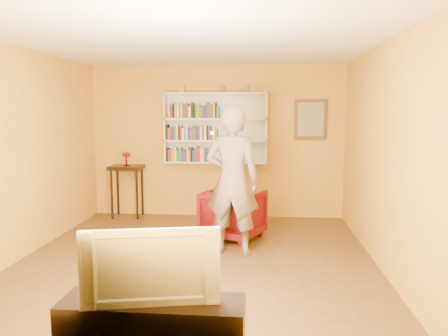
{
  "coord_description": "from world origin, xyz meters",
  "views": [
    {
      "loc": [
        0.83,
        -5.27,
        1.87
      ],
      "look_at": [
        0.29,
        0.75,
        1.1
      ],
      "focal_mm": 35.0,
      "sensor_mm": 36.0,
      "label": 1
    }
  ],
  "objects_px": {
    "armchair": "(233,214)",
    "tv_cabinet": "(153,332)",
    "ruby_lustre": "(126,156)",
    "bookshelf": "(216,128)",
    "television": "(151,263)",
    "console_table": "(127,175)",
    "person": "(232,181)"
  },
  "relations": [
    {
      "from": "tv_cabinet",
      "to": "television",
      "type": "height_order",
      "value": "television"
    },
    {
      "from": "ruby_lustre",
      "to": "television",
      "type": "relative_size",
      "value": 0.24
    },
    {
      "from": "bookshelf",
      "to": "television",
      "type": "height_order",
      "value": "bookshelf"
    },
    {
      "from": "tv_cabinet",
      "to": "console_table",
      "type": "bearing_deg",
      "value": 109.73
    },
    {
      "from": "armchair",
      "to": "television",
      "type": "xyz_separation_m",
      "value": [
        -0.37,
        -3.32,
        0.41
      ]
    },
    {
      "from": "television",
      "to": "bookshelf",
      "type": "bearing_deg",
      "value": 78.45
    },
    {
      "from": "ruby_lustre",
      "to": "person",
      "type": "relative_size",
      "value": 0.12
    },
    {
      "from": "bookshelf",
      "to": "tv_cabinet",
      "type": "distance_m",
      "value": 4.85
    },
    {
      "from": "ruby_lustre",
      "to": "tv_cabinet",
      "type": "xyz_separation_m",
      "value": [
        1.61,
        -4.5,
        -0.86
      ]
    },
    {
      "from": "console_table",
      "to": "tv_cabinet",
      "type": "distance_m",
      "value": 4.81
    },
    {
      "from": "console_table",
      "to": "television",
      "type": "distance_m",
      "value": 4.78
    },
    {
      "from": "armchair",
      "to": "television",
      "type": "distance_m",
      "value": 3.37
    },
    {
      "from": "ruby_lustre",
      "to": "armchair",
      "type": "bearing_deg",
      "value": -30.67
    },
    {
      "from": "bookshelf",
      "to": "ruby_lustre",
      "type": "xyz_separation_m",
      "value": [
        -1.59,
        -0.16,
        -0.49
      ]
    },
    {
      "from": "armchair",
      "to": "tv_cabinet",
      "type": "distance_m",
      "value": 3.34
    },
    {
      "from": "console_table",
      "to": "tv_cabinet",
      "type": "relative_size",
      "value": 0.68
    },
    {
      "from": "bookshelf",
      "to": "person",
      "type": "xyz_separation_m",
      "value": [
        0.43,
        -2.03,
        -0.61
      ]
    },
    {
      "from": "television",
      "to": "console_table",
      "type": "bearing_deg",
      "value": 97.85
    },
    {
      "from": "ruby_lustre",
      "to": "television",
      "type": "xyz_separation_m",
      "value": [
        1.61,
        -4.5,
        -0.33
      ]
    },
    {
      "from": "bookshelf",
      "to": "console_table",
      "type": "distance_m",
      "value": 1.79
    },
    {
      "from": "console_table",
      "to": "armchair",
      "type": "distance_m",
      "value": 2.35
    },
    {
      "from": "console_table",
      "to": "ruby_lustre",
      "type": "bearing_deg",
      "value": -116.57
    },
    {
      "from": "television",
      "to": "person",
      "type": "bearing_deg",
      "value": 69.37
    },
    {
      "from": "bookshelf",
      "to": "console_table",
      "type": "relative_size",
      "value": 1.93
    },
    {
      "from": "console_table",
      "to": "person",
      "type": "height_order",
      "value": "person"
    },
    {
      "from": "person",
      "to": "television",
      "type": "height_order",
      "value": "person"
    },
    {
      "from": "tv_cabinet",
      "to": "ruby_lustre",
      "type": "bearing_deg",
      "value": 109.73
    },
    {
      "from": "person",
      "to": "television",
      "type": "relative_size",
      "value": 1.98
    },
    {
      "from": "ruby_lustre",
      "to": "armchair",
      "type": "height_order",
      "value": "ruby_lustre"
    },
    {
      "from": "bookshelf",
      "to": "armchair",
      "type": "distance_m",
      "value": 1.86
    },
    {
      "from": "ruby_lustre",
      "to": "person",
      "type": "xyz_separation_m",
      "value": [
        2.02,
        -1.87,
        -0.13
      ]
    },
    {
      "from": "console_table",
      "to": "armchair",
      "type": "relative_size",
      "value": 1.16
    }
  ]
}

